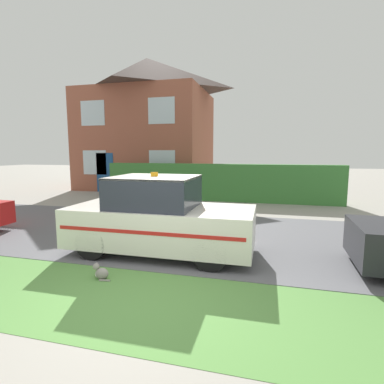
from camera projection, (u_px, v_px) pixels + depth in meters
name	position (u px, v px, depth m)	size (l,w,h in m)	color
ground_plane	(140.00, 303.00, 4.26)	(80.00, 80.00, 0.00)	gray
road_strip	(199.00, 235.00, 7.77)	(28.00, 5.18, 0.01)	#5B5B60
lawn_verge	(140.00, 303.00, 4.26)	(28.00, 2.14, 0.01)	#568C42
garden_hedge	(218.00, 182.00, 13.21)	(10.35, 0.51, 1.63)	#3D7F38
police_car	(160.00, 218.00, 6.31)	(3.87, 1.68, 1.71)	black
cat	(101.00, 272.00, 5.05)	(0.33, 0.19, 0.29)	gray
house_left	(148.00, 123.00, 18.15)	(7.39, 5.98, 7.66)	#93513D
wheelie_bin	(117.00, 194.00, 11.68)	(0.82, 0.76, 1.05)	#23662D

